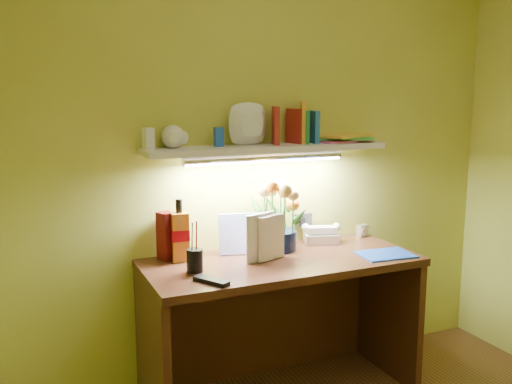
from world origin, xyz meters
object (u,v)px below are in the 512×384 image
Objects in this scene: telephone at (321,233)px; desk_clock at (362,231)px; desk at (281,328)px; whisky_bottle at (180,230)px; flower_bouquet at (277,216)px.

telephone is 2.62× the size of desk_clock.
desk is 0.74m from whisky_bottle.
flower_bouquet reaches higher than desk.
desk_clock is 0.22× the size of whisky_bottle.
desk is at bearing -131.28° from telephone.
desk_clock is (0.63, 0.22, 0.41)m from desk.
desk_clock is at bearing 1.50° from whisky_bottle.
desk is 0.59m from telephone.
desk_clock is at bearing 18.89° from desk.
whisky_bottle is at bearing 165.19° from desk_clock.
telephone reaches higher than desk_clock.
whisky_bottle is at bearing 158.55° from desk.
flower_bouquet is at bearing -156.44° from telephone.
flower_bouquet is 0.54m from whisky_bottle.
whisky_bottle is (-0.48, 0.19, 0.53)m from desk.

